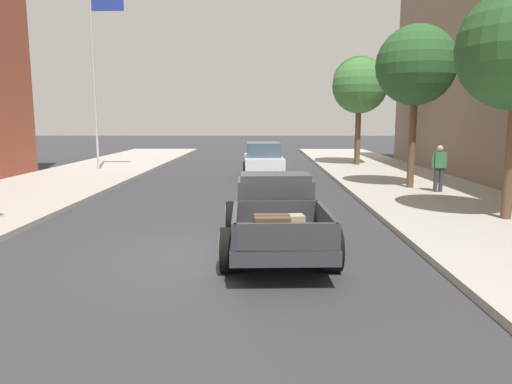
% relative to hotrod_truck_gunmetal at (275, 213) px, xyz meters
% --- Properties ---
extents(ground_plane, '(140.00, 140.00, 0.00)m').
position_rel_hotrod_truck_gunmetal_xyz_m(ground_plane, '(-1.59, -0.60, -0.75)').
color(ground_plane, '#333338').
extents(hotrod_truck_gunmetal, '(2.32, 5.00, 1.58)m').
position_rel_hotrod_truck_gunmetal_xyz_m(hotrod_truck_gunmetal, '(0.00, 0.00, 0.00)').
color(hotrod_truck_gunmetal, '#333338').
rests_on(hotrod_truck_gunmetal, ground).
extents(car_background_white, '(2.03, 4.38, 1.65)m').
position_rel_hotrod_truck_gunmetal_xyz_m(car_background_white, '(-0.26, 12.13, 0.01)').
color(car_background_white, silver).
rests_on(car_background_white, ground).
extents(pedestrian_sidewalk_right, '(0.53, 0.22, 1.65)m').
position_rel_hotrod_truck_gunmetal_xyz_m(pedestrian_sidewalk_right, '(5.99, 6.90, 0.33)').
color(pedestrian_sidewalk_right, '#333338').
rests_on(pedestrian_sidewalk_right, sidewalk_right).
extents(flagpole, '(1.74, 0.16, 9.16)m').
position_rel_hotrod_truck_gunmetal_xyz_m(flagpole, '(-8.58, 14.32, 5.02)').
color(flagpole, '#B2B2B7').
rests_on(flagpole, sidewalk_left).
extents(street_tree_second, '(2.91, 2.91, 5.97)m').
position_rel_hotrod_truck_gunmetal_xyz_m(street_tree_second, '(5.33, 7.99, 3.89)').
color(street_tree_second, brown).
rests_on(street_tree_second, sidewalk_right).
extents(street_tree_third, '(3.07, 3.07, 5.95)m').
position_rel_hotrod_truck_gunmetal_xyz_m(street_tree_third, '(5.12, 17.06, 3.79)').
color(street_tree_third, brown).
rests_on(street_tree_third, sidewalk_right).
extents(street_tree_farthest, '(3.03, 3.03, 6.18)m').
position_rel_hotrod_truck_gunmetal_xyz_m(street_tree_farthest, '(5.28, 18.12, 4.04)').
color(street_tree_farthest, brown).
rests_on(street_tree_farthest, sidewalk_right).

